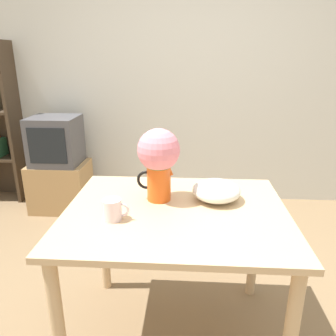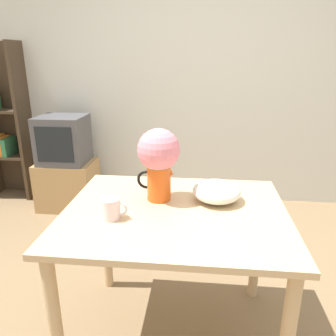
{
  "view_description": "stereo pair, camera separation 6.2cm",
  "coord_description": "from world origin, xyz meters",
  "px_view_note": "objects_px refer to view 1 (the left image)",
  "views": [
    {
      "loc": [
        -0.05,
        -1.52,
        1.52
      ],
      "look_at": [
        -0.15,
        0.07,
        0.97
      ],
      "focal_mm": 35.0,
      "sensor_mm": 36.0,
      "label": 1
    },
    {
      "loc": [
        0.01,
        -1.52,
        1.52
      ],
      "look_at": [
        -0.15,
        0.07,
        0.97
      ],
      "focal_mm": 35.0,
      "sensor_mm": 36.0,
      "label": 2
    }
  ],
  "objects_px": {
    "coffee_mug": "(113,210)",
    "flower_vase": "(159,158)",
    "white_bowl": "(216,191)",
    "tv_set": "(56,141)"
  },
  "relations": [
    {
      "from": "flower_vase",
      "to": "tv_set",
      "type": "height_order",
      "value": "flower_vase"
    },
    {
      "from": "coffee_mug",
      "to": "white_bowl",
      "type": "bearing_deg",
      "value": 27.21
    },
    {
      "from": "flower_vase",
      "to": "coffee_mug",
      "type": "bearing_deg",
      "value": -128.46
    },
    {
      "from": "flower_vase",
      "to": "tv_set",
      "type": "xyz_separation_m",
      "value": [
        -1.16,
        1.47,
        -0.3
      ]
    },
    {
      "from": "flower_vase",
      "to": "white_bowl",
      "type": "xyz_separation_m",
      "value": [
        0.3,
        0.01,
        -0.18
      ]
    },
    {
      "from": "coffee_mug",
      "to": "flower_vase",
      "type": "bearing_deg",
      "value": 51.54
    },
    {
      "from": "coffee_mug",
      "to": "white_bowl",
      "type": "xyz_separation_m",
      "value": [
        0.49,
        0.25,
        0.0
      ]
    },
    {
      "from": "flower_vase",
      "to": "coffee_mug",
      "type": "xyz_separation_m",
      "value": [
        -0.19,
        -0.24,
        -0.18
      ]
    },
    {
      "from": "coffee_mug",
      "to": "white_bowl",
      "type": "relative_size",
      "value": 0.49
    },
    {
      "from": "flower_vase",
      "to": "white_bowl",
      "type": "distance_m",
      "value": 0.35
    }
  ]
}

